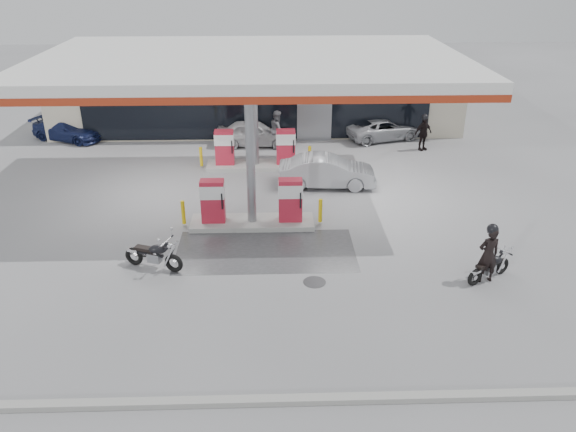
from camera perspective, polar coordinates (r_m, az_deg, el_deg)
The scene contains 17 objects.
ground at distance 18.96m, azimuth -3.79°, elevation -3.59°, with size 90.00×90.00×0.00m, color gray.
wet_patch at distance 18.95m, azimuth -2.27°, elevation -3.56°, with size 6.00×3.00×0.00m, color #4C4C4F.
drain_cover at distance 17.28m, azimuth 2.71°, elevation -6.72°, with size 0.70×0.70×0.01m, color #38383A.
kerb at distance 13.26m, azimuth -4.69°, elevation -18.25°, with size 28.00×0.25×0.15m, color gray.
store_building at distance 33.28m, azimuth -3.09°, elevation 13.07°, with size 22.00×8.22×4.00m.
canopy at distance 21.91m, azimuth -3.82°, elevation 15.15°, with size 16.00×10.02×5.51m.
pump_island_near at distance 20.42m, azimuth -3.69°, elevation 0.90°, with size 5.14×1.30×1.78m.
pump_island_far at distance 25.99m, azimuth -3.34°, elevation 6.45°, with size 5.14×1.30×1.78m.
main_motorcycle at distance 18.28m, azimuth 19.81°, elevation -4.93°, with size 1.61×1.05×0.93m.
biker_main at distance 17.91m, azimuth 19.67°, elevation -3.73°, with size 0.66×0.44×1.82m, color black.
parked_motorcycle at distance 18.23m, azimuth -13.43°, elevation -3.92°, with size 1.97×1.04×1.05m.
sedan_white at distance 29.05m, azimuth -3.48°, elevation 8.40°, with size 1.53×3.80×1.29m, color #BDBDBF.
attendant at distance 28.57m, azimuth -1.07°, elevation 8.80°, with size 0.93×0.73×1.92m, color slate.
hatchback_silver at distance 23.86m, azimuth 3.98°, elevation 4.54°, with size 1.42×4.07×1.34m, color #9EA0A5.
parked_car_left at distance 32.07m, azimuth -21.50°, elevation 8.17°, with size 1.57×3.86×1.12m, color #161F49.
parked_car_right at distance 30.43m, azimuth 9.70°, elevation 8.71°, with size 1.84×3.99×1.11m, color #A6A9AF.
biker_walking at distance 29.03m, azimuth 13.57°, elevation 8.17°, with size 1.01×0.42×1.73m, color black.
Camera 1 is at (0.73, -16.54, 9.25)m, focal length 35.00 mm.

